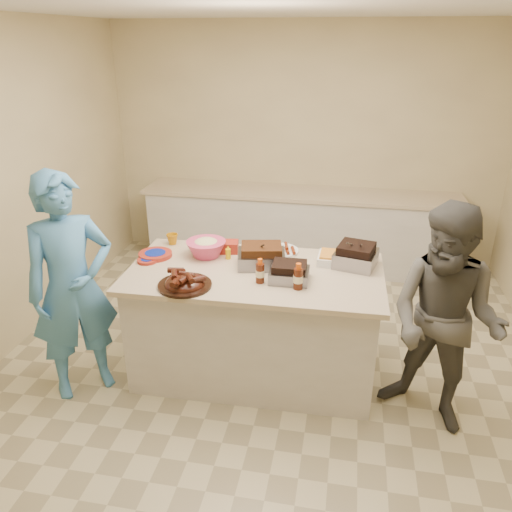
% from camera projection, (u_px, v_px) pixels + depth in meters
% --- Properties ---
extents(room, '(4.50, 5.00, 2.70)m').
position_uv_depth(room, '(268.00, 374.00, 4.05)').
color(room, '#CDBB89').
rests_on(room, ground).
extents(back_counter, '(3.60, 0.64, 0.90)m').
position_uv_depth(back_counter, '(299.00, 228.00, 5.85)').
color(back_counter, beige).
rests_on(back_counter, ground).
extents(island, '(1.93, 1.04, 0.90)m').
position_uv_depth(island, '(255.00, 370.00, 4.10)').
color(island, beige).
rests_on(island, ground).
extents(rib_platter, '(0.45, 0.45, 0.15)m').
position_uv_depth(rib_platter, '(185.00, 286.00, 3.50)').
color(rib_platter, '#44180C').
rests_on(rib_platter, island).
extents(pulled_pork_tray, '(0.40, 0.34, 0.11)m').
position_uv_depth(pulled_pork_tray, '(261.00, 265.00, 3.83)').
color(pulled_pork_tray, '#47230F').
rests_on(pulled_pork_tray, island).
extents(brisket_tray, '(0.28, 0.24, 0.08)m').
position_uv_depth(brisket_tray, '(289.00, 280.00, 3.59)').
color(brisket_tray, black).
rests_on(brisket_tray, island).
extents(roasting_pan, '(0.36, 0.36, 0.12)m').
position_uv_depth(roasting_pan, '(355.00, 266.00, 3.82)').
color(roasting_pan, gray).
rests_on(roasting_pan, island).
extents(coleslaw_bowl, '(0.32, 0.32, 0.22)m').
position_uv_depth(coleslaw_bowl, '(206.00, 256.00, 3.99)').
color(coleslaw_bowl, '#C73963').
rests_on(coleslaw_bowl, island).
extents(sausage_plate, '(0.37, 0.37, 0.05)m').
position_uv_depth(sausage_plate, '(280.00, 251.00, 4.08)').
color(sausage_plate, silver).
rests_on(sausage_plate, island).
extents(mac_cheese_dish, '(0.33, 0.24, 0.08)m').
position_uv_depth(mac_cheese_dish, '(339.00, 263.00, 3.86)').
color(mac_cheese_dish, orange).
rests_on(mac_cheese_dish, island).
extents(bbq_bottle_a, '(0.06, 0.06, 0.18)m').
position_uv_depth(bbq_bottle_a, '(260.00, 282.00, 3.56)').
color(bbq_bottle_a, '#41170A').
rests_on(bbq_bottle_a, island).
extents(bbq_bottle_b, '(0.07, 0.07, 0.19)m').
position_uv_depth(bbq_bottle_b, '(298.00, 289.00, 3.47)').
color(bbq_bottle_b, '#41170A').
rests_on(bbq_bottle_b, island).
extents(mustard_bottle, '(0.04, 0.04, 0.11)m').
position_uv_depth(mustard_bottle, '(228.00, 259.00, 3.94)').
color(mustard_bottle, '#DBB308').
rests_on(mustard_bottle, island).
extents(sauce_bowl, '(0.13, 0.04, 0.13)m').
position_uv_depth(sauce_bowl, '(253.00, 262.00, 3.88)').
color(sauce_bowl, silver).
rests_on(sauce_bowl, island).
extents(plate_stack_large, '(0.27, 0.27, 0.03)m').
position_uv_depth(plate_stack_large, '(155.00, 256.00, 3.98)').
color(plate_stack_large, maroon).
rests_on(plate_stack_large, island).
extents(plate_stack_small, '(0.16, 0.16, 0.02)m').
position_uv_depth(plate_stack_small, '(147.00, 262.00, 3.89)').
color(plate_stack_small, maroon).
rests_on(plate_stack_small, island).
extents(plastic_cup, '(0.10, 0.09, 0.10)m').
position_uv_depth(plastic_cup, '(173.00, 244.00, 4.22)').
color(plastic_cup, '#AB6F08').
rests_on(plastic_cup, island).
extents(basket_stack, '(0.19, 0.16, 0.09)m').
position_uv_depth(basket_stack, '(227.00, 252.00, 4.07)').
color(basket_stack, maroon).
rests_on(basket_stack, island).
extents(guest_blue, '(1.62, 1.69, 0.41)m').
position_uv_depth(guest_blue, '(89.00, 385.00, 3.93)').
color(guest_blue, '#4486BE').
rests_on(guest_blue, ground).
extents(guest_gray, '(1.47, 1.78, 0.61)m').
position_uv_depth(guest_gray, '(428.00, 417.00, 3.59)').
color(guest_gray, '#504E49').
rests_on(guest_gray, ground).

